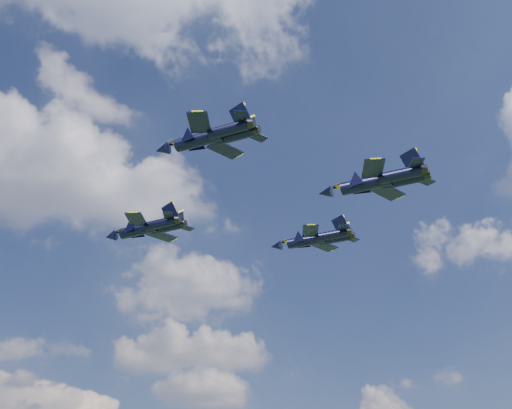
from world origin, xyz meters
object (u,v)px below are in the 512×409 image
(jet_left, at_px, (196,140))
(jet_lead, at_px, (136,230))
(jet_right, at_px, (304,241))
(jet_slot, at_px, (362,184))

(jet_left, bearing_deg, jet_lead, 49.80)
(jet_left, bearing_deg, jet_right, -0.04)
(jet_slot, bearing_deg, jet_right, 38.97)
(jet_left, height_order, jet_slot, jet_left)
(jet_lead, distance_m, jet_right, 27.49)
(jet_right, bearing_deg, jet_slot, -142.09)
(jet_left, xyz_separation_m, jet_right, (22.58, 27.58, 1.00))
(jet_right, relative_size, jet_slot, 1.00)
(jet_left, relative_size, jet_slot, 0.94)
(jet_lead, bearing_deg, jet_left, -128.91)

